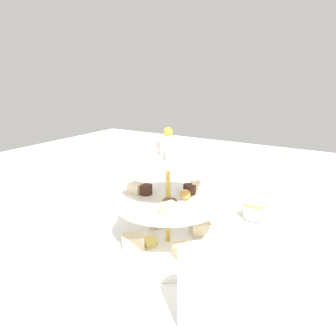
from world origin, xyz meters
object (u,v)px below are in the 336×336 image
object	(u,v)px
water_glass_tall_right	(200,290)
butter_knife_left	(26,271)
water_glass_short_left	(210,196)
teacup_with_saucer	(254,211)
tiered_serving_stand	(168,211)
butter_knife_right	(309,265)

from	to	relation	value
water_glass_tall_right	butter_knife_left	distance (m)	0.37
water_glass_short_left	teacup_with_saucer	size ratio (longest dim) A/B	0.73
tiered_serving_stand	water_glass_tall_right	size ratio (longest dim) A/B	2.22
water_glass_tall_right	teacup_with_saucer	bearing A→B (deg)	-174.50
water_glass_tall_right	butter_knife_right	world-z (taller)	water_glass_tall_right
water_glass_short_left	water_glass_tall_right	bearing A→B (deg)	22.01
butter_knife_right	butter_knife_left	bearing A→B (deg)	103.12
water_glass_tall_right	teacup_with_saucer	size ratio (longest dim) A/B	1.46
teacup_with_saucer	water_glass_short_left	bearing A→B (deg)	-98.53
teacup_with_saucer	butter_knife_right	xyz separation A→B (m)	(0.15, 0.16, -0.02)
tiered_serving_stand	butter_knife_left	distance (m)	0.31
tiered_serving_stand	water_glass_tall_right	distance (m)	0.25
water_glass_short_left	tiered_serving_stand	bearing A→B (deg)	1.99
butter_knife_left	water_glass_tall_right	bearing A→B (deg)	47.74
water_glass_tall_right	butter_knife_left	bearing A→B (deg)	-81.97
water_glass_tall_right	butter_knife_right	xyz separation A→B (m)	(-0.27, 0.12, -0.06)
tiered_serving_stand	teacup_with_saucer	bearing A→B (deg)	151.01
water_glass_short_left	teacup_with_saucer	distance (m)	0.14
water_glass_tall_right	butter_knife_right	bearing A→B (deg)	155.27
tiered_serving_stand	teacup_with_saucer	distance (m)	0.27
butter_knife_left	water_glass_short_left	bearing A→B (deg)	109.74
water_glass_tall_right	water_glass_short_left	size ratio (longest dim) A/B	1.98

